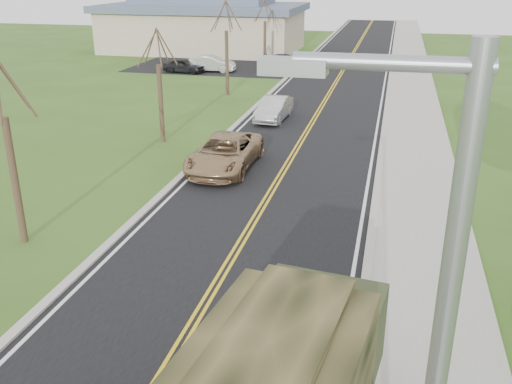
% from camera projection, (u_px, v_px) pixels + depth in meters
% --- Properties ---
extents(road, '(8.00, 120.00, 0.01)m').
position_uv_depth(road, '(335.00, 84.00, 44.47)').
color(road, black).
rests_on(road, ground).
extents(curb_right, '(0.30, 120.00, 0.12)m').
position_uv_depth(curb_right, '(389.00, 85.00, 43.54)').
color(curb_right, '#9E998E').
rests_on(curb_right, ground).
extents(sidewalk_right, '(3.20, 120.00, 0.10)m').
position_uv_depth(sidewalk_right, '(413.00, 87.00, 43.16)').
color(sidewalk_right, '#9E998E').
rests_on(sidewalk_right, ground).
extents(curb_left, '(0.30, 120.00, 0.10)m').
position_uv_depth(curb_left, '(283.00, 81.00, 45.36)').
color(curb_left, '#9E998E').
rests_on(curb_left, ground).
extents(bare_tree_a, '(1.93, 2.26, 6.08)m').
position_uv_depth(bare_tree_a, '(12.00, 166.00, 17.90)').
color(bare_tree_a, '#38281C').
rests_on(bare_tree_a, ground).
extents(bare_tree_b, '(1.83, 2.14, 5.73)m').
position_uv_depth(bare_tree_b, '(160.00, 94.00, 28.81)').
color(bare_tree_b, '#38281C').
rests_on(bare_tree_b, ground).
extents(bare_tree_c, '(2.04, 2.39, 6.42)m').
position_uv_depth(bare_tree_c, '(227.00, 55.00, 39.55)').
color(bare_tree_c, '#38281C').
rests_on(bare_tree_c, ground).
extents(bare_tree_d, '(1.88, 2.20, 5.91)m').
position_uv_depth(bare_tree_d, '(265.00, 39.00, 50.49)').
color(bare_tree_d, '#38281C').
rests_on(bare_tree_d, ground).
extents(commercial_building, '(25.50, 21.50, 5.65)m').
position_uv_depth(commercial_building, '(204.00, 25.00, 61.42)').
color(commercial_building, tan).
rests_on(commercial_building, ground).
extents(suv_champagne, '(2.54, 5.43, 1.50)m').
position_uv_depth(suv_champagne, '(225.00, 153.00, 25.38)').
color(suv_champagne, '#A07F5A').
rests_on(suv_champagne, ground).
extents(sedan_silver, '(1.65, 4.17, 1.35)m').
position_uv_depth(sedan_silver, '(274.00, 109.00, 33.66)').
color(sedan_silver, '#BBBBC0').
rests_on(sedan_silver, ground).
extents(lot_car_dark, '(3.70, 1.77, 1.22)m').
position_uv_depth(lot_car_dark, '(184.00, 66.00, 48.94)').
color(lot_car_dark, black).
rests_on(lot_car_dark, ground).
extents(lot_car_silver, '(4.33, 1.80, 1.39)m').
position_uv_depth(lot_car_silver, '(211.00, 64.00, 49.41)').
color(lot_car_silver, '#BABABF').
rests_on(lot_car_silver, ground).
extents(lot_car_navy, '(4.49, 2.24, 1.25)m').
position_uv_depth(lot_car_navy, '(287.00, 62.00, 50.98)').
color(lot_car_navy, '#0D1832').
rests_on(lot_car_navy, ground).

